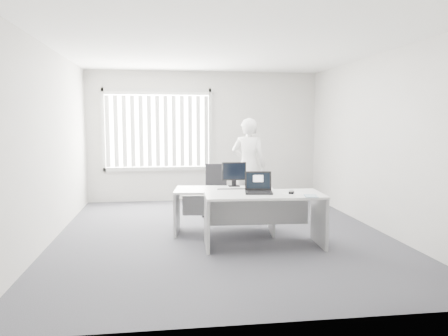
{
  "coord_description": "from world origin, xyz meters",
  "views": [
    {
      "loc": [
        -0.88,
        -6.51,
        1.74
      ],
      "look_at": [
        0.05,
        0.15,
        1.01
      ],
      "focal_mm": 35.0,
      "sensor_mm": 36.0,
      "label": 1
    }
  ],
  "objects": [
    {
      "name": "ground",
      "position": [
        0.0,
        0.0,
        0.0
      ],
      "size": [
        6.0,
        6.0,
        0.0
      ],
      "primitive_type": "plane",
      "color": "#55555D",
      "rests_on": "ground"
    },
    {
      "name": "wall_back",
      "position": [
        0.0,
        3.0,
        1.4
      ],
      "size": [
        5.0,
        0.02,
        2.8
      ],
      "primitive_type": "cube",
      "color": "beige",
      "rests_on": "ground"
    },
    {
      "name": "wall_front",
      "position": [
        0.0,
        -3.0,
        1.4
      ],
      "size": [
        5.0,
        0.02,
        2.8
      ],
      "primitive_type": "cube",
      "color": "beige",
      "rests_on": "ground"
    },
    {
      "name": "wall_left",
      "position": [
        -2.5,
        0.0,
        1.4
      ],
      "size": [
        0.02,
        6.0,
        2.8
      ],
      "primitive_type": "cube",
      "color": "beige",
      "rests_on": "ground"
    },
    {
      "name": "wall_right",
      "position": [
        2.5,
        0.0,
        1.4
      ],
      "size": [
        0.02,
        6.0,
        2.8
      ],
      "primitive_type": "cube",
      "color": "beige",
      "rests_on": "ground"
    },
    {
      "name": "ceiling",
      "position": [
        0.0,
        0.0,
        2.8
      ],
      "size": [
        5.0,
        6.0,
        0.02
      ],
      "primitive_type": "cube",
      "color": "white",
      "rests_on": "wall_back"
    },
    {
      "name": "window",
      "position": [
        -1.0,
        2.96,
        1.55
      ],
      "size": [
        2.32,
        0.06,
        1.76
      ],
      "primitive_type": "cube",
      "color": "#B6B5B1",
      "rests_on": "wall_back"
    },
    {
      "name": "blinds",
      "position": [
        -1.0,
        2.9,
        1.52
      ],
      "size": [
        2.2,
        0.1,
        1.5
      ],
      "primitive_type": null,
      "color": "white",
      "rests_on": "wall_back"
    },
    {
      "name": "desk_near",
      "position": [
        0.49,
        -0.7,
        0.53
      ],
      "size": [
        1.66,
        0.83,
        0.74
      ],
      "rotation": [
        0.0,
        0.0,
        -0.04
      ],
      "color": "white",
      "rests_on": "ground"
    },
    {
      "name": "desk_far",
      "position": [
        0.04,
        0.1,
        0.5
      ],
      "size": [
        1.6,
        0.9,
        0.69
      ],
      "rotation": [
        0.0,
        0.0,
        -0.13
      ],
      "color": "white",
      "rests_on": "ground"
    },
    {
      "name": "office_chair",
      "position": [
        0.08,
        1.34,
        0.29
      ],
      "size": [
        0.56,
        0.56,
        0.95
      ],
      "rotation": [
        0.0,
        0.0,
        -0.04
      ],
      "color": "black",
      "rests_on": "ground"
    },
    {
      "name": "person",
      "position": [
        0.73,
        1.65,
        0.9
      ],
      "size": [
        0.77,
        0.65,
        1.8
      ],
      "primitive_type": "imported",
      "rotation": [
        0.0,
        0.0,
        2.76
      ],
      "color": "white",
      "rests_on": "ground"
    },
    {
      "name": "laptop",
      "position": [
        0.42,
        -0.68,
        0.89
      ],
      "size": [
        0.42,
        0.39,
        0.29
      ],
      "primitive_type": null,
      "rotation": [
        0.0,
        0.0,
        -0.15
      ],
      "color": "black",
      "rests_on": "desk_near"
    },
    {
      "name": "paper_sheet",
      "position": [
        0.9,
        -0.75,
        0.74
      ],
      "size": [
        0.34,
        0.27,
        0.0
      ],
      "primitive_type": "cube",
      "rotation": [
        0.0,
        0.0,
        0.21
      ],
      "color": "white",
      "rests_on": "desk_near"
    },
    {
      "name": "mouse",
      "position": [
        0.86,
        -0.76,
        0.77
      ],
      "size": [
        0.1,
        0.13,
        0.05
      ],
      "primitive_type": null,
      "rotation": [
        0.0,
        0.0,
        -0.39
      ],
      "color": "#ABABAE",
      "rests_on": "paper_sheet"
    },
    {
      "name": "booklet",
      "position": [
        1.05,
        -1.02,
        0.75
      ],
      "size": [
        0.2,
        0.25,
        0.01
      ],
      "primitive_type": "cube",
      "rotation": [
        0.0,
        0.0,
        -0.16
      ],
      "color": "white",
      "rests_on": "desk_near"
    },
    {
      "name": "keyboard",
      "position": [
        0.15,
        -0.08,
        0.7
      ],
      "size": [
        0.47,
        0.18,
        0.02
      ],
      "primitive_type": "cube",
      "rotation": [
        0.0,
        0.0,
        -0.06
      ],
      "color": "black",
      "rests_on": "desk_far"
    },
    {
      "name": "monitor",
      "position": [
        0.24,
        0.35,
        0.89
      ],
      "size": [
        0.39,
        0.12,
        0.39
      ],
      "primitive_type": null,
      "rotation": [
        0.0,
        0.0,
        -0.01
      ],
      "color": "black",
      "rests_on": "desk_far"
    }
  ]
}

